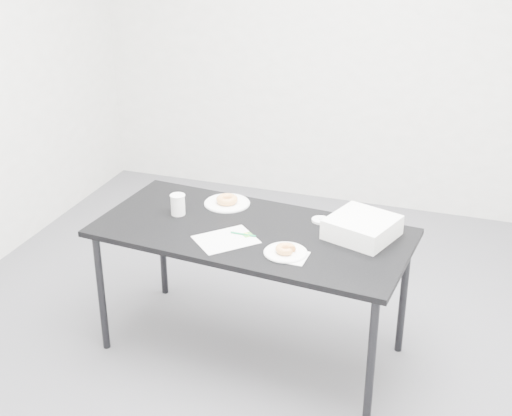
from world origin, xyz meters
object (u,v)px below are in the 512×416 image
(table, at_px, (252,240))
(bakery_box, at_px, (362,227))
(donut_far, at_px, (227,199))
(coffee_cup, at_px, (178,205))
(scorecard, at_px, (226,240))
(pen, at_px, (243,234))
(plate_near, at_px, (286,252))
(plate_far, at_px, (227,203))
(donut_near, at_px, (286,249))

(table, relative_size, bakery_box, 5.47)
(table, bearing_deg, donut_far, 137.03)
(table, relative_size, coffee_cup, 14.67)
(scorecard, relative_size, bakery_box, 0.94)
(scorecard, distance_m, bakery_box, 0.70)
(scorecard, bearing_deg, coffee_cup, -165.46)
(pen, xyz_separation_m, plate_near, (0.26, -0.12, -0.00))
(table, xyz_separation_m, plate_far, (-0.24, 0.27, 0.06))
(donut_near, bearing_deg, plate_far, 136.55)
(pen, bearing_deg, donut_near, -23.02)
(donut_far, bearing_deg, plate_far, 0.00)
(pen, distance_m, plate_far, 0.41)
(plate_far, relative_size, coffee_cup, 2.22)
(scorecard, relative_size, coffee_cup, 2.52)
(table, relative_size, donut_far, 14.07)
(donut_far, xyz_separation_m, bakery_box, (0.80, -0.15, 0.03))
(table, distance_m, donut_far, 0.37)
(donut_near, relative_size, coffee_cup, 0.87)
(pen, relative_size, bakery_box, 0.44)
(pen, height_order, coffee_cup, coffee_cup)
(scorecard, relative_size, plate_far, 1.14)
(donut_far, bearing_deg, scorecard, -69.80)
(table, xyz_separation_m, donut_near, (0.24, -0.19, 0.08))
(table, bearing_deg, coffee_cup, 178.21)
(donut_near, distance_m, bakery_box, 0.44)
(scorecard, distance_m, plate_far, 0.44)
(plate_near, bearing_deg, plate_far, 136.55)
(plate_far, bearing_deg, pen, -57.20)
(donut_near, distance_m, donut_far, 0.67)
(bakery_box, bearing_deg, plate_far, -172.05)
(plate_far, bearing_deg, donut_far, 180.00)
(plate_near, bearing_deg, bakery_box, 43.78)
(donut_far, bearing_deg, table, -48.13)
(plate_far, bearing_deg, coffee_cup, -133.49)
(donut_near, distance_m, plate_far, 0.67)
(plate_near, bearing_deg, pen, 156.11)
(scorecard, relative_size, pen, 2.15)
(pen, bearing_deg, table, 74.12)
(pen, height_order, plate_far, pen)
(table, relative_size, donut_near, 16.90)
(table, height_order, donut_far, donut_far)
(plate_far, height_order, coffee_cup, coffee_cup)
(plate_near, height_order, donut_near, donut_near)
(table, xyz_separation_m, pen, (-0.02, -0.07, 0.06))
(donut_far, bearing_deg, coffee_cup, -133.49)
(scorecard, height_order, bakery_box, bakery_box)
(plate_near, distance_m, donut_far, 0.67)
(bakery_box, bearing_deg, donut_far, -172.05)
(scorecard, bearing_deg, pen, 91.84)
(donut_near, bearing_deg, scorecard, 172.69)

